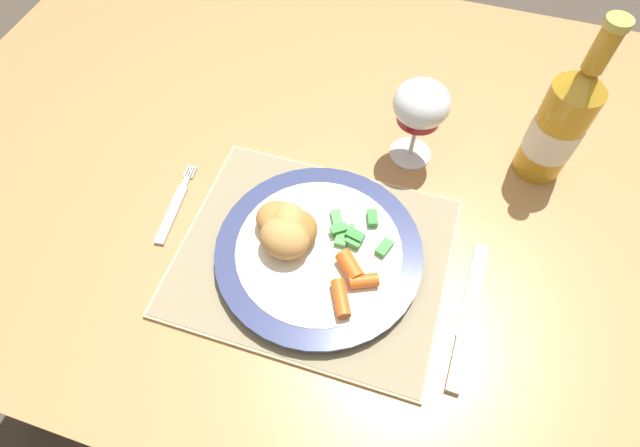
{
  "coord_description": "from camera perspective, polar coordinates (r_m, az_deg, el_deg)",
  "views": [
    {
      "loc": [
        0.16,
        -0.48,
        1.34
      ],
      "look_at": [
        0.06,
        -0.14,
        0.78
      ],
      "focal_mm": 28.0,
      "sensor_mm": 36.0,
      "label": 1
    }
  ],
  "objects": [
    {
      "name": "glazed_carrots",
      "position": [
        0.62,
        3.49,
        -6.54
      ],
      "size": [
        0.06,
        0.09,
        0.02
      ],
      "color": "orange",
      "rests_on": "dinner_plate"
    },
    {
      "name": "bottle",
      "position": [
        0.77,
        25.76,
        10.26
      ],
      "size": [
        0.07,
        0.07,
        0.26
      ],
      "color": "gold",
      "rests_on": "dining_table"
    },
    {
      "name": "table_knife",
      "position": [
        0.66,
        16.3,
        -11.25
      ],
      "size": [
        0.02,
        0.21,
        0.01
      ],
      "color": "silver",
      "rests_on": "dining_table"
    },
    {
      "name": "wine_glass",
      "position": [
        0.72,
        11.46,
        12.92
      ],
      "size": [
        0.08,
        0.08,
        0.14
      ],
      "color": "silver",
      "rests_on": "dining_table"
    },
    {
      "name": "green_beans_pile",
      "position": [
        0.66,
        3.83,
        -1.13
      ],
      "size": [
        0.09,
        0.07,
        0.02
      ],
      "color": "#4CA84C",
      "rests_on": "dinner_plate"
    },
    {
      "name": "dining_table",
      "position": [
        0.85,
        -0.72,
        3.88
      ],
      "size": [
        1.28,
        0.94,
        0.74
      ],
      "color": "#AD7F4C",
      "rests_on": "ground"
    },
    {
      "name": "placemat",
      "position": [
        0.68,
        -0.76,
        -3.71
      ],
      "size": [
        0.36,
        0.3,
        0.01
      ],
      "color": "#CCB789",
      "rests_on": "dining_table"
    },
    {
      "name": "ground_plane",
      "position": [
        1.43,
        -0.44,
        -11.8
      ],
      "size": [
        6.0,
        6.0,
        0.0
      ],
      "primitive_type": "plane",
      "color": "#4C4238"
    },
    {
      "name": "fork",
      "position": [
        0.75,
        -16.33,
        1.62
      ],
      "size": [
        0.03,
        0.14,
        0.01
      ],
      "color": "silver",
      "rests_on": "dining_table"
    },
    {
      "name": "breaded_croquettes",
      "position": [
        0.65,
        -3.84,
        -0.62
      ],
      "size": [
        0.09,
        0.09,
        0.05
      ],
      "color": "#A87033",
      "rests_on": "dinner_plate"
    },
    {
      "name": "dinner_plate",
      "position": [
        0.66,
        -0.14,
        -3.28
      ],
      "size": [
        0.27,
        0.27,
        0.02
      ],
      "color": "white",
      "rests_on": "placemat"
    }
  ]
}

